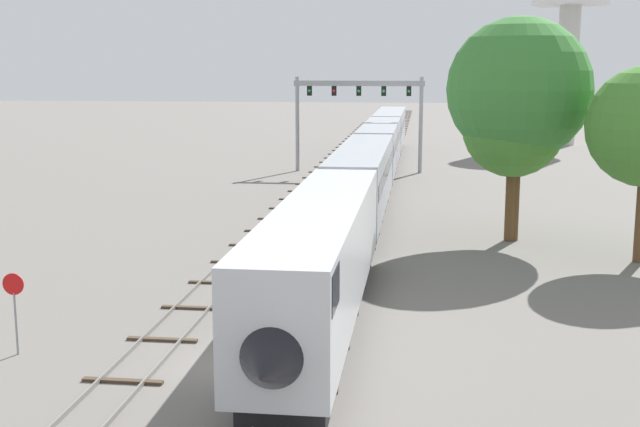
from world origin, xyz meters
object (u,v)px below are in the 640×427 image
signal_gantry (359,103)px  trackside_tree_mid (513,127)px  passenger_train (373,162)px  trackside_tree_right (519,90)px  stop_sign (14,302)px

signal_gantry → trackside_tree_mid: bearing=-69.9°
signal_gantry → passenger_train: bearing=-81.2°
passenger_train → trackside_tree_right: (8.91, -15.07, 5.89)m
signal_gantry → trackside_tree_right: trackside_tree_right is taller
stop_sign → trackside_tree_right: trackside_tree_right is taller
passenger_train → signal_gantry: size_ratio=7.09×
trackside_tree_mid → signal_gantry: bearing=110.1°
signal_gantry → trackside_tree_right: bearing=-69.4°
signal_gantry → trackside_tree_mid: 31.74m
passenger_train → signal_gantry: bearing=98.8°
signal_gantry → stop_sign: (-7.75, -51.03, -4.57)m
trackside_tree_right → passenger_train: bearing=120.6°
passenger_train → trackside_tree_mid: size_ratio=9.21×
signal_gantry → trackside_tree_mid: trackside_tree_mid is taller
signal_gantry → trackside_tree_right: 31.73m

